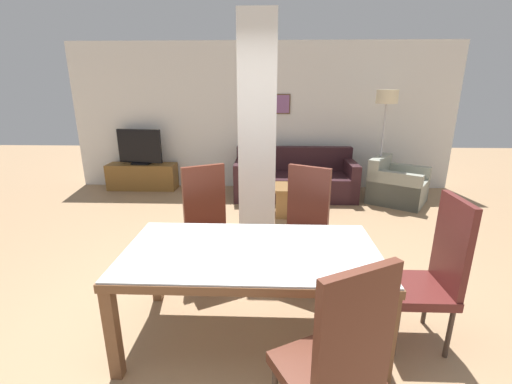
{
  "coord_description": "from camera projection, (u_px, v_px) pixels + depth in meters",
  "views": [
    {
      "loc": [
        0.12,
        -2.3,
        1.91
      ],
      "look_at": [
        0.0,
        0.96,
        0.9
      ],
      "focal_mm": 24.0,
      "sensor_mm": 36.0,
      "label": 1
    }
  ],
  "objects": [
    {
      "name": "dining_table",
      "position": [
        251.0,
        266.0,
        2.58
      ],
      "size": [
        1.9,
        1.0,
        0.75
      ],
      "color": "brown",
      "rests_on": "ground_plane"
    },
    {
      "name": "divider_pillar",
      "position": [
        257.0,
        136.0,
        4.02
      ],
      "size": [
        0.43,
        0.32,
        2.7
      ],
      "color": "silver",
      "rests_on": "ground_plane"
    },
    {
      "name": "dining_chair_far_left",
      "position": [
        209.0,
        222.0,
        3.43
      ],
      "size": [
        0.62,
        0.62,
        1.17
      ],
      "rotation": [
        0.0,
        0.0,
        -2.65
      ],
      "color": "maroon",
      "rests_on": "ground_plane"
    },
    {
      "name": "armchair",
      "position": [
        396.0,
        186.0,
        5.87
      ],
      "size": [
        1.16,
        1.16,
        0.76
      ],
      "rotation": [
        0.0,
        0.0,
        4.13
      ],
      "color": "gray",
      "rests_on": "ground_plane"
    },
    {
      "name": "tv_stand",
      "position": [
        143.0,
        176.0,
        6.61
      ],
      "size": [
        1.3,
        0.4,
        0.49
      ],
      "color": "brown",
      "rests_on": "ground_plane"
    },
    {
      "name": "sofa",
      "position": [
        294.0,
        180.0,
        6.16
      ],
      "size": [
        2.11,
        0.88,
        0.85
      ],
      "rotation": [
        0.0,
        0.0,
        3.14
      ],
      "color": "#32191E",
      "rests_on": "ground_plane"
    },
    {
      "name": "dining_chair_head_right",
      "position": [
        432.0,
        270.0,
        2.54
      ],
      "size": [
        0.46,
        0.46,
        1.17
      ],
      "rotation": [
        0.0,
        0.0,
        1.57
      ],
      "color": "#5C2321",
      "rests_on": "ground_plane"
    },
    {
      "name": "tv_screen",
      "position": [
        140.0,
        147.0,
        6.45
      ],
      "size": [
        0.85,
        0.24,
        0.66
      ],
      "rotation": [
        0.0,
        0.0,
        3.01
      ],
      "color": "black",
      "rests_on": "tv_stand"
    },
    {
      "name": "coffee_table",
      "position": [
        294.0,
        200.0,
        5.29
      ],
      "size": [
        0.65,
        0.55,
        0.45
      ],
      "color": "brown",
      "rests_on": "ground_plane"
    },
    {
      "name": "dining_chair_far_right",
      "position": [
        303.0,
        224.0,
        3.4
      ],
      "size": [
        0.62,
        0.62,
        1.17
      ],
      "rotation": [
        0.0,
        0.0,
        2.65
      ],
      "color": "brown",
      "rests_on": "ground_plane"
    },
    {
      "name": "dining_chair_near_right",
      "position": [
        337.0,
        359.0,
        1.71
      ],
      "size": [
        0.62,
        0.62,
        1.17
      ],
      "rotation": [
        0.0,
        0.0,
        0.48
      ],
      "color": "#5A2C1F",
      "rests_on": "ground_plane"
    },
    {
      "name": "ground_plane",
      "position": [
        252.0,
        334.0,
        2.76
      ],
      "size": [
        18.0,
        18.0,
        0.0
      ],
      "primitive_type": "plane",
      "color": "#A37F5A"
    },
    {
      "name": "back_wall",
      "position": [
        262.0,
        117.0,
        6.47
      ],
      "size": [
        7.2,
        0.09,
        2.7
      ],
      "color": "silver",
      "rests_on": "ground_plane"
    },
    {
      "name": "floor_lamp",
      "position": [
        386.0,
        107.0,
        5.68
      ],
      "size": [
        0.35,
        0.35,
        1.86
      ],
      "color": "#B7B7BC",
      "rests_on": "ground_plane"
    },
    {
      "name": "bottle",
      "position": [
        305.0,
        180.0,
        5.19
      ],
      "size": [
        0.08,
        0.08,
        0.25
      ],
      "color": "#4C2D14",
      "rests_on": "coffee_table"
    }
  ]
}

